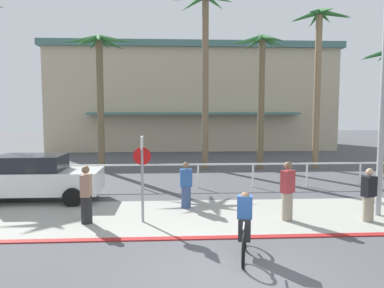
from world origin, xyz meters
TOP-DOWN VIEW (x-y plane):
  - ground_plane at (0.00, 10.00)m, footprint 80.00×80.00m
  - sidewalk_strip at (0.00, 4.20)m, footprint 44.00×4.00m
  - curb_paint at (0.00, 2.20)m, footprint 44.00×0.24m
  - building_backdrop at (0.67, 26.86)m, footprint 23.63×11.14m
  - rail_fence at (-0.00, 8.50)m, footprint 18.99×0.08m
  - stop_sign_bike_lane at (-1.99, 3.70)m, footprint 0.52×0.56m
  - palm_tree_2 at (-4.87, 13.02)m, footprint 3.67×3.55m
  - palm_tree_3 at (0.74, 13.70)m, footprint 3.39×2.88m
  - palm_tree_4 at (3.76, 13.28)m, footprint 2.98×3.32m
  - palm_tree_5 at (7.01, 13.33)m, footprint 3.42×3.40m
  - car_white_1 at (-6.00, 6.52)m, footprint 4.40×2.02m
  - cyclist_black_0 at (0.51, 1.00)m, footprint 0.47×1.79m
  - pedestrian_0 at (-0.65, 5.21)m, footprint 0.41×0.33m
  - pedestrian_1 at (4.69, 3.36)m, footprint 0.47×0.42m
  - pedestrian_2 at (-3.62, 3.64)m, footprint 0.32×0.40m
  - pedestrian_3 at (2.32, 3.60)m, footprint 0.48×0.45m

SIDE VIEW (x-z plane):
  - ground_plane at x=0.00m, z-range 0.00..0.00m
  - sidewalk_strip at x=0.00m, z-range 0.00..0.02m
  - curb_paint at x=0.00m, z-range 0.00..0.03m
  - cyclist_black_0 at x=0.51m, z-range -0.06..1.44m
  - pedestrian_0 at x=-0.65m, z-range -0.07..1.51m
  - pedestrian_1 at x=4.69m, z-range -0.07..1.55m
  - pedestrian_2 at x=-3.62m, z-range -0.06..1.65m
  - pedestrian_3 at x=2.32m, z-range -0.06..1.73m
  - rail_fence at x=0.00m, z-range 0.32..1.36m
  - car_white_1 at x=-6.00m, z-range 0.03..1.72m
  - stop_sign_bike_lane at x=-1.99m, z-range 0.40..2.96m
  - building_backdrop at x=0.67m, z-range 0.02..8.60m
  - palm_tree_4 at x=3.76m, z-range 1.95..9.31m
  - palm_tree_2 at x=-4.87m, z-range 2.04..9.26m
  - palm_tree_5 at x=7.01m, z-range 2.18..10.96m
  - palm_tree_3 at x=0.74m, z-range 2.25..11.88m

